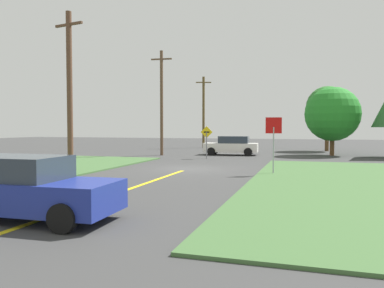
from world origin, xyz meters
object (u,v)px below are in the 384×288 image
object	(u,v)px
utility_pole_far	(204,111)
pine_tree_center	(333,114)
stop_sign	(274,134)
direction_sign	(207,138)
utility_pole_mid	(162,101)
car_approaching_junction	(232,146)
car_behind_on_main_road	(26,188)
oak_tree_left	(327,107)
utility_pole_near	(70,90)

from	to	relation	value
utility_pole_far	pine_tree_center	distance (m)	16.33
stop_sign	pine_tree_center	bearing A→B (deg)	-117.86
stop_sign	direction_sign	size ratio (longest dim) A/B	1.16
utility_pole_mid	utility_pole_far	size ratio (longest dim) A/B	1.06
car_approaching_junction	utility_pole_mid	distance (m)	7.09
car_behind_on_main_road	direction_sign	bearing A→B (deg)	89.12
utility_pole_mid	pine_tree_center	size ratio (longest dim) A/B	1.53
stop_sign	oak_tree_left	distance (m)	21.35
utility_pole_near	oak_tree_left	size ratio (longest dim) A/B	1.28
utility_pole_near	pine_tree_center	xyz separation A→B (m)	(13.87, 16.92, -0.79)
oak_tree_left	pine_tree_center	size ratio (longest dim) A/B	1.13
car_behind_on_main_road	car_approaching_junction	xyz separation A→B (m)	(0.67, 24.01, 0.00)
car_behind_on_main_road	utility_pole_near	distance (m)	10.86
utility_pole_near	utility_pole_mid	world-z (taller)	utility_pole_mid
utility_pole_near	utility_pole_mid	xyz separation A→B (m)	(0.01, 12.89, 0.28)
car_behind_on_main_road	oak_tree_left	world-z (taller)	oak_tree_left
utility_pole_far	direction_sign	xyz separation A→B (m)	(4.38, -15.15, -2.75)
oak_tree_left	pine_tree_center	xyz separation A→B (m)	(0.12, -6.25, -0.92)
car_approaching_junction	stop_sign	bearing A→B (deg)	106.57
stop_sign	utility_pole_near	xyz separation A→B (m)	(-10.23, -2.25, 2.26)
car_behind_on_main_road	utility_pole_near	world-z (taller)	utility_pole_near
utility_pole_mid	oak_tree_left	xyz separation A→B (m)	(13.74, 10.28, -0.15)
utility_pole_mid	oak_tree_left	size ratio (longest dim) A/B	1.36
car_behind_on_main_road	pine_tree_center	size ratio (longest dim) A/B	0.80
utility_pole_mid	utility_pole_far	xyz separation A→B (m)	(0.17, 12.89, -0.29)
stop_sign	car_behind_on_main_road	bearing A→B (deg)	51.01
pine_tree_center	oak_tree_left	bearing A→B (deg)	91.10
utility_pole_near	pine_tree_center	size ratio (longest dim) A/B	1.44
stop_sign	utility_pole_mid	xyz separation A→B (m)	(-10.22, 10.64, 2.54)
car_behind_on_main_road	direction_sign	distance (m)	19.65
utility_pole_near	oak_tree_left	distance (m)	26.95
utility_pole_mid	pine_tree_center	distance (m)	14.47
utility_pole_mid	pine_tree_center	bearing A→B (deg)	16.20
utility_pole_near	utility_pole_far	world-z (taller)	utility_pole_near
car_approaching_junction	oak_tree_left	distance (m)	12.07
utility_pole_near	stop_sign	bearing A→B (deg)	12.41
pine_tree_center	car_approaching_junction	bearing A→B (deg)	-166.97
direction_sign	utility_pole_near	bearing A→B (deg)	-113.22
car_behind_on_main_road	utility_pole_far	world-z (taller)	utility_pole_far
stop_sign	oak_tree_left	size ratio (longest dim) A/B	0.44
stop_sign	utility_pole_mid	bearing A→B (deg)	-60.06
direction_sign	oak_tree_left	world-z (taller)	oak_tree_left
utility_pole_mid	car_approaching_junction	bearing A→B (deg)	20.65
utility_pole_mid	pine_tree_center	world-z (taller)	utility_pole_mid
car_behind_on_main_road	utility_pole_far	xyz separation A→B (m)	(-4.79, 34.78, 3.48)
stop_sign	pine_tree_center	world-z (taller)	pine_tree_center
utility_pole_far	pine_tree_center	world-z (taller)	utility_pole_far
utility_pole_far	direction_sign	world-z (taller)	utility_pole_far
car_approaching_junction	utility_pole_near	size ratio (longest dim) A/B	0.56
utility_pole_far	pine_tree_center	size ratio (longest dim) A/B	1.44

